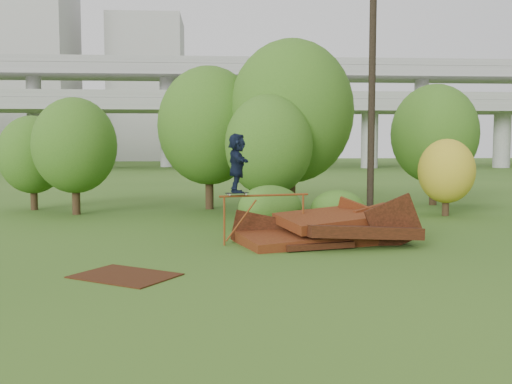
{
  "coord_description": "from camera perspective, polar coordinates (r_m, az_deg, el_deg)",
  "views": [
    {
      "loc": [
        -1.86,
        -14.22,
        2.92
      ],
      "look_at": [
        -0.8,
        2.0,
        1.6
      ],
      "focal_mm": 40.0,
      "sensor_mm": 36.0,
      "label": 1
    }
  ],
  "objects": [
    {
      "name": "shrub_right",
      "position": [
        20.37,
        8.17,
        -1.71
      ],
      "size": [
        1.93,
        1.77,
        1.37
      ],
      "primitive_type": "ellipsoid",
      "color": "#295115",
      "rests_on": "ground"
    },
    {
      "name": "ground",
      "position": [
        14.64,
        3.66,
        -6.87
      ],
      "size": [
        240.0,
        240.0,
        0.0
      ],
      "primitive_type": "plane",
      "color": "#2D5116",
      "rests_on": "ground"
    },
    {
      "name": "building_right",
      "position": [
        117.6,
        -10.79,
        9.96
      ],
      "size": [
        14.0,
        14.0,
        28.0
      ],
      "primitive_type": "cube",
      "color": "#9E9E99",
      "rests_on": "ground"
    },
    {
      "name": "skater",
      "position": [
        16.69,
        -1.92,
        2.91
      ],
      "size": [
        0.61,
        1.64,
        1.74
      ],
      "primitive_type": "imported",
      "rotation": [
        0.0,
        0.0,
        1.63
      ],
      "color": "black",
      "rests_on": "skateboard"
    },
    {
      "name": "building_left",
      "position": [
        115.97,
        -22.33,
        11.52
      ],
      "size": [
        18.0,
        16.0,
        35.0
      ],
      "primitive_type": "cube",
      "color": "#9E9E99",
      "rests_on": "ground"
    },
    {
      "name": "scrap_pile",
      "position": [
        17.23,
        7.11,
        -3.85
      ],
      "size": [
        5.72,
        3.29,
        1.84
      ],
      "color": "#4B180D",
      "rests_on": "ground"
    },
    {
      "name": "shrub_left",
      "position": [
        19.91,
        1.41,
        -1.54
      ],
      "size": [
        2.24,
        2.07,
        1.55
      ],
      "primitive_type": "ellipsoid",
      "color": "#295115",
      "rests_on": "ground"
    },
    {
      "name": "flat_plate",
      "position": [
        13.23,
        -12.96,
        -8.16
      ],
      "size": [
        2.65,
        2.45,
        0.03
      ],
      "primitive_type": "cube",
      "rotation": [
        0.0,
        0.0,
        -0.56
      ],
      "color": "#391B0C",
      "rests_on": "ground"
    },
    {
      "name": "tree_1",
      "position": [
        26.35,
        -4.72,
        6.62
      ],
      "size": [
        4.71,
        4.71,
        6.55
      ],
      "color": "black",
      "rests_on": "ground"
    },
    {
      "name": "utility_pole",
      "position": [
        23.68,
        11.51,
        9.71
      ],
      "size": [
        1.4,
        0.28,
        9.95
      ],
      "color": "black",
      "rests_on": "ground"
    },
    {
      "name": "tree_3",
      "position": [
        25.26,
        3.56,
        8.04
      ],
      "size": [
        5.45,
        5.45,
        7.56
      ],
      "color": "black",
      "rests_on": "ground"
    },
    {
      "name": "tree_4",
      "position": [
        24.98,
        18.51,
        1.99
      ],
      "size": [
        2.33,
        2.33,
        3.21
      ],
      "color": "black",
      "rests_on": "ground"
    },
    {
      "name": "tree_0",
      "position": [
        25.3,
        -17.67,
        4.44
      ],
      "size": [
        3.52,
        3.52,
        4.96
      ],
      "color": "black",
      "rests_on": "ground"
    },
    {
      "name": "tree_5",
      "position": [
        29.43,
        17.42,
        5.56
      ],
      "size": [
        4.23,
        4.23,
        5.94
      ],
      "color": "black",
      "rests_on": "ground"
    },
    {
      "name": "freeway_overpass",
      "position": [
        77.51,
        -2.38,
        10.11
      ],
      "size": [
        160.0,
        15.0,
        13.7
      ],
      "color": "gray",
      "rests_on": "ground"
    },
    {
      "name": "tree_6",
      "position": [
        27.78,
        -21.43,
        3.49
      ],
      "size": [
        3.07,
        3.07,
        4.29
      ],
      "color": "black",
      "rests_on": "ground"
    },
    {
      "name": "skateboard",
      "position": [
        16.74,
        -1.91,
        -0.11
      ],
      "size": [
        0.71,
        0.35,
        0.07
      ],
      "rotation": [
        0.0,
        0.0,
        0.25
      ],
      "color": "black",
      "rests_on": "grind_rail"
    },
    {
      "name": "grind_rail",
      "position": [
        17.04,
        0.86,
        -1.49
      ],
      "size": [
        2.72,
        0.74,
        1.48
      ],
      "color": "brown",
      "rests_on": "ground"
    },
    {
      "name": "tree_2",
      "position": [
        22.95,
        1.29,
        4.71
      ],
      "size": [
        3.54,
        3.54,
        4.99
      ],
      "color": "black",
      "rests_on": "ground"
    }
  ]
}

